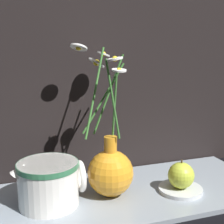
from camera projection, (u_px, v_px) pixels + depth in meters
The scene contains 6 objects.
ground_plane at pixel (113, 199), 0.78m from camera, with size 6.00×6.00×0.00m, color black.
shelf at pixel (113, 196), 0.78m from camera, with size 0.82×0.30×0.01m.
vase_with_flowers at pixel (111, 169), 0.76m from camera, with size 0.15×0.19×0.37m.
ceramic_pitcher at pixel (49, 181), 0.72m from camera, with size 0.17×0.14×0.12m.
saucer_plate at pixel (180, 189), 0.79m from camera, with size 0.11×0.11×0.01m.
orange_fruit at pixel (181, 175), 0.78m from camera, with size 0.07×0.07×0.07m.
Camera 1 is at (-0.23, -0.68, 0.37)m, focal length 50.00 mm.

